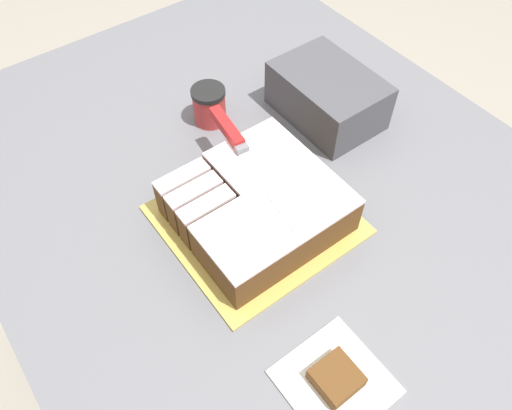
{
  "coord_description": "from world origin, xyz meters",
  "views": [
    {
      "loc": [
        0.52,
        -0.41,
        1.72
      ],
      "look_at": [
        0.06,
        -0.07,
        0.97
      ],
      "focal_mm": 35.0,
      "sensor_mm": 36.0,
      "label": 1
    }
  ],
  "objects_px": {
    "brownie": "(336,378)",
    "coffee_cup": "(209,105)",
    "cake": "(259,205)",
    "cake_board": "(256,219)",
    "storage_box": "(327,96)",
    "knife": "(236,141)"
  },
  "relations": [
    {
      "from": "brownie",
      "to": "coffee_cup",
      "type": "bearing_deg",
      "value": 164.21
    },
    {
      "from": "brownie",
      "to": "cake",
      "type": "bearing_deg",
      "value": 164.11
    },
    {
      "from": "cake_board",
      "to": "cake",
      "type": "bearing_deg",
      "value": 46.62
    },
    {
      "from": "cake_board",
      "to": "storage_box",
      "type": "distance_m",
      "value": 0.35
    },
    {
      "from": "cake",
      "to": "knife",
      "type": "bearing_deg",
      "value": 163.47
    },
    {
      "from": "knife",
      "to": "brownie",
      "type": "xyz_separation_m",
      "value": [
        0.44,
        -0.13,
        -0.08
      ]
    },
    {
      "from": "cake_board",
      "to": "brownie",
      "type": "relative_size",
      "value": 5.06
    },
    {
      "from": "storage_box",
      "to": "coffee_cup",
      "type": "bearing_deg",
      "value": -122.72
    },
    {
      "from": "storage_box",
      "to": "cake",
      "type": "bearing_deg",
      "value": -63.7
    },
    {
      "from": "cake_board",
      "to": "knife",
      "type": "bearing_deg",
      "value": 161.38
    },
    {
      "from": "cake",
      "to": "storage_box",
      "type": "bearing_deg",
      "value": 116.3
    },
    {
      "from": "knife",
      "to": "brownie",
      "type": "distance_m",
      "value": 0.47
    },
    {
      "from": "cake",
      "to": "brownie",
      "type": "xyz_separation_m",
      "value": [
        0.32,
        -0.09,
        -0.03
      ]
    },
    {
      "from": "knife",
      "to": "cake",
      "type": "bearing_deg",
      "value": -8.7
    },
    {
      "from": "cake_board",
      "to": "brownie",
      "type": "distance_m",
      "value": 0.34
    },
    {
      "from": "cake_board",
      "to": "coffee_cup",
      "type": "relative_size",
      "value": 3.88
    },
    {
      "from": "cake",
      "to": "coffee_cup",
      "type": "relative_size",
      "value": 3.28
    },
    {
      "from": "cake",
      "to": "storage_box",
      "type": "height_order",
      "value": "storage_box"
    },
    {
      "from": "storage_box",
      "to": "brownie",
      "type": "bearing_deg",
      "value": -40.02
    },
    {
      "from": "knife",
      "to": "brownie",
      "type": "height_order",
      "value": "knife"
    },
    {
      "from": "cake_board",
      "to": "brownie",
      "type": "height_order",
      "value": "brownie"
    },
    {
      "from": "cake",
      "to": "knife",
      "type": "distance_m",
      "value": 0.14
    }
  ]
}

